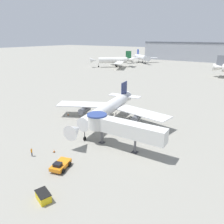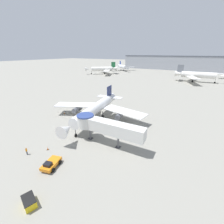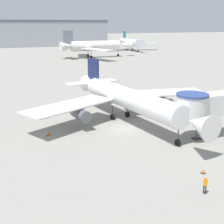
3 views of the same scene
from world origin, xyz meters
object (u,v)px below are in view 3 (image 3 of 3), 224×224
at_px(ground_crew_marshaller, 205,184).
at_px(background_jet_teal_tail, 131,42).
at_px(main_airplane, 127,99).
at_px(traffic_cone_near_nose, 203,170).
at_px(traffic_cone_port_wing, 48,133).
at_px(traffic_cone_starboard_wing, 204,114).
at_px(background_jet_gray_tail, 94,46).
at_px(jet_bridge, 224,103).

distance_m(ground_crew_marshaller, background_jet_teal_tail, 150.26).
relative_size(main_airplane, traffic_cone_near_nose, 46.22).
relative_size(traffic_cone_port_wing, traffic_cone_starboard_wing, 1.11).
height_order(traffic_cone_near_nose, ground_crew_marshaller, ground_crew_marshaller).
bearing_deg(traffic_cone_starboard_wing, background_jet_teal_tail, 71.09).
bearing_deg(background_jet_gray_tail, main_airplane, 161.48).
bearing_deg(main_airplane, traffic_cone_port_wing, 179.65).
bearing_deg(traffic_cone_starboard_wing, ground_crew_marshaller, -126.90).
relative_size(traffic_cone_port_wing, background_jet_gray_tail, 0.02).
relative_size(traffic_cone_starboard_wing, background_jet_gray_tail, 0.02).
height_order(jet_bridge, background_jet_teal_tail, background_jet_teal_tail).
relative_size(jet_bridge, traffic_cone_starboard_wing, 26.36).
bearing_deg(jet_bridge, background_jet_teal_tail, 68.99).
distance_m(main_airplane, traffic_cone_port_wing, 13.17).
xyz_separation_m(jet_bridge, traffic_cone_starboard_wing, (3.42, 8.19, -4.27)).
xyz_separation_m(traffic_cone_starboard_wing, background_jet_teal_tail, (40.84, 119.22, 4.27)).
relative_size(main_airplane, background_jet_gray_tail, 0.87).
bearing_deg(background_jet_gray_tail, traffic_cone_near_nose, 164.09).
bearing_deg(traffic_cone_near_nose, background_jet_teal_tail, 68.49).
bearing_deg(traffic_cone_near_nose, jet_bridge, 42.74).
bearing_deg(traffic_cone_port_wing, ground_crew_marshaller, -62.53).
relative_size(traffic_cone_starboard_wing, ground_crew_marshaller, 0.38).
height_order(jet_bridge, background_jet_gray_tail, background_jet_gray_tail).
height_order(traffic_cone_near_nose, background_jet_gray_tail, background_jet_gray_tail).
height_order(traffic_cone_starboard_wing, ground_crew_marshaller, ground_crew_marshaller).
distance_m(main_airplane, jet_bridge, 14.09).
distance_m(traffic_cone_near_nose, ground_crew_marshaller, 4.14).
distance_m(traffic_cone_starboard_wing, ground_crew_marshaller, 25.23).
distance_m(jet_bridge, traffic_cone_starboard_wing, 9.85).
relative_size(traffic_cone_port_wing, traffic_cone_near_nose, 1.03).
bearing_deg(ground_crew_marshaller, main_airplane, 137.50).
relative_size(traffic_cone_starboard_wing, traffic_cone_near_nose, 0.93).
distance_m(traffic_cone_near_nose, background_jet_gray_tail, 112.40).
height_order(traffic_cone_port_wing, traffic_cone_starboard_wing, traffic_cone_port_wing).
height_order(traffic_cone_starboard_wing, background_jet_gray_tail, background_jet_gray_tail).
bearing_deg(background_jet_teal_tail, background_jet_gray_tail, -136.06).
distance_m(traffic_cone_port_wing, ground_crew_marshaller, 22.81).
relative_size(traffic_cone_starboard_wing, background_jet_teal_tail, 0.02).
bearing_deg(ground_crew_marshaller, traffic_cone_port_wing, 170.29).
height_order(main_airplane, traffic_cone_near_nose, main_airplane).
xyz_separation_m(jet_bridge, background_jet_gray_tail, (14.45, 101.09, 0.55)).
bearing_deg(traffic_cone_starboard_wing, traffic_cone_port_wing, 179.86).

